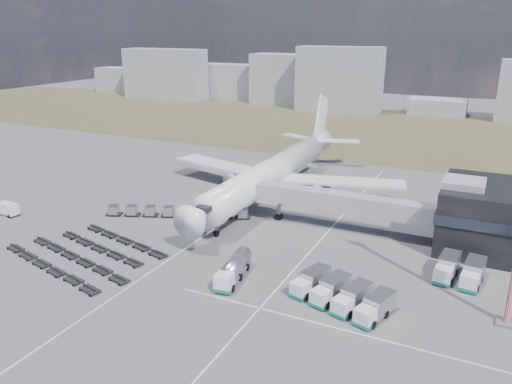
% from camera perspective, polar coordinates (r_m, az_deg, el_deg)
% --- Properties ---
extents(ground, '(420.00, 420.00, 0.00)m').
position_cam_1_polar(ground, '(76.20, -7.95, -7.45)').
color(ground, '#565659').
rests_on(ground, ground).
extents(grass_strip, '(420.00, 90.00, 0.01)m').
position_cam_1_polar(grass_strip, '(174.21, 12.55, 6.99)').
color(grass_strip, '#4C482E').
rests_on(grass_strip, ground).
extents(lane_markings, '(47.12, 110.00, 0.01)m').
position_cam_1_polar(lane_markings, '(74.07, -0.27, -8.04)').
color(lane_markings, silver).
rests_on(lane_markings, ground).
extents(jet_bridge, '(30.30, 3.80, 7.05)m').
position_cam_1_polar(jet_bridge, '(85.07, 8.64, -1.00)').
color(jet_bridge, '#939399').
rests_on(jet_bridge, ground).
extents(airliner, '(51.59, 64.53, 17.62)m').
position_cam_1_polar(airliner, '(100.98, 2.09, 2.44)').
color(airliner, white).
rests_on(airliner, ground).
extents(skyline, '(318.31, 27.14, 25.70)m').
position_cam_1_polar(skyline, '(210.04, 16.35, 11.28)').
color(skyline, '#999CA7').
rests_on(skyline, ground).
extents(fuel_tanker, '(3.68, 9.50, 2.99)m').
position_cam_1_polar(fuel_tanker, '(68.91, -2.61, -8.81)').
color(fuel_tanker, white).
rests_on(fuel_tanker, ground).
extents(pushback_tug, '(3.92, 2.86, 1.56)m').
position_cam_1_polar(pushback_tug, '(83.98, -7.24, -4.32)').
color(pushback_tug, white).
rests_on(pushback_tug, ground).
extents(utility_van, '(4.42, 2.25, 2.29)m').
position_cam_1_polar(utility_van, '(102.24, -26.49, -1.78)').
color(utility_van, white).
rests_on(utility_van, ground).
extents(catering_truck, '(3.48, 5.94, 2.55)m').
position_cam_1_polar(catering_truck, '(101.76, 6.37, 0.11)').
color(catering_truck, white).
rests_on(catering_truck, ground).
extents(service_trucks_near, '(12.98, 9.49, 2.58)m').
position_cam_1_polar(service_trucks_near, '(64.07, 9.72, -11.41)').
color(service_trucks_near, white).
rests_on(service_trucks_near, ground).
extents(service_trucks_far, '(6.38, 7.38, 2.74)m').
position_cam_1_polar(service_trucks_far, '(73.95, 22.26, -8.29)').
color(service_trucks_far, white).
rests_on(service_trucks_far, ground).
extents(uld_row, '(25.23, 11.42, 1.79)m').
position_cam_1_polar(uld_row, '(91.69, -8.92, -2.23)').
color(uld_row, black).
rests_on(uld_row, ground).
extents(baggage_dollies, '(24.89, 18.97, 0.73)m').
position_cam_1_polar(baggage_dollies, '(80.37, -18.83, -6.61)').
color(baggage_dollies, black).
rests_on(baggage_dollies, ground).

